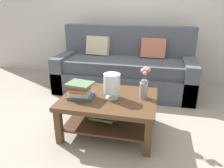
{
  "coord_description": "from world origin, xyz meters",
  "views": [
    {
      "loc": [
        0.52,
        -2.53,
        1.44
      ],
      "look_at": [
        -0.0,
        -0.26,
        0.54
      ],
      "focal_mm": 34.22,
      "sensor_mm": 36.0,
      "label": 1
    }
  ],
  "objects_px": {
    "couch": "(125,69)",
    "glass_hurricane_vase": "(112,84)",
    "flower_pitcher": "(144,85)",
    "coffee_table": "(109,107)",
    "book_stack_main": "(80,90)"
  },
  "relations": [
    {
      "from": "couch",
      "to": "book_stack_main",
      "type": "height_order",
      "value": "couch"
    },
    {
      "from": "coffee_table",
      "to": "glass_hurricane_vase",
      "type": "distance_m",
      "value": 0.29
    },
    {
      "from": "coffee_table",
      "to": "glass_hurricane_vase",
      "type": "bearing_deg",
      "value": -27.24
    },
    {
      "from": "book_stack_main",
      "to": "glass_hurricane_vase",
      "type": "distance_m",
      "value": 0.36
    },
    {
      "from": "coffee_table",
      "to": "book_stack_main",
      "type": "bearing_deg",
      "value": -165.85
    },
    {
      "from": "coffee_table",
      "to": "flower_pitcher",
      "type": "height_order",
      "value": "flower_pitcher"
    },
    {
      "from": "couch",
      "to": "book_stack_main",
      "type": "distance_m",
      "value": 1.43
    },
    {
      "from": "couch",
      "to": "glass_hurricane_vase",
      "type": "xyz_separation_m",
      "value": [
        0.08,
        -1.34,
        0.24
      ]
    },
    {
      "from": "glass_hurricane_vase",
      "to": "flower_pitcher",
      "type": "xyz_separation_m",
      "value": [
        0.34,
        0.08,
        -0.01
      ]
    },
    {
      "from": "glass_hurricane_vase",
      "to": "flower_pitcher",
      "type": "bearing_deg",
      "value": 13.8
    },
    {
      "from": "glass_hurricane_vase",
      "to": "book_stack_main",
      "type": "bearing_deg",
      "value": -170.71
    },
    {
      "from": "couch",
      "to": "book_stack_main",
      "type": "relative_size",
      "value": 7.6
    },
    {
      "from": "couch",
      "to": "coffee_table",
      "type": "relative_size",
      "value": 2.15
    },
    {
      "from": "flower_pitcher",
      "to": "glass_hurricane_vase",
      "type": "bearing_deg",
      "value": -166.2
    },
    {
      "from": "coffee_table",
      "to": "couch",
      "type": "bearing_deg",
      "value": 91.84
    }
  ]
}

